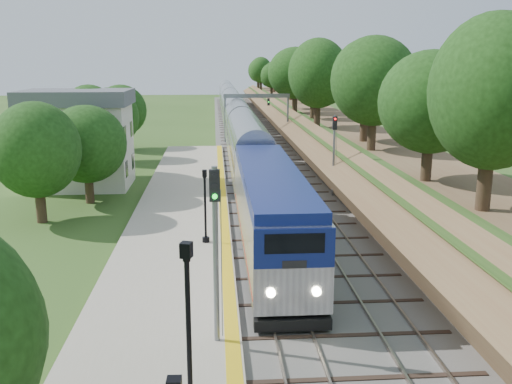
{
  "coord_description": "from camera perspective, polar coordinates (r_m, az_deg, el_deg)",
  "views": [
    {
      "loc": [
        -2.87,
        -17.58,
        10.36
      ],
      "look_at": [
        -0.5,
        14.91,
        2.8
      ],
      "focal_mm": 40.0,
      "sensor_mm": 36.0,
      "label": 1
    }
  ],
  "objects": [
    {
      "name": "trees_behind_platform",
      "position": [
        39.57,
        -16.27,
        4.07
      ],
      "size": [
        7.82,
        53.32,
        7.21
      ],
      "color": "#332316",
      "rests_on": "ground"
    },
    {
      "name": "station_building",
      "position": [
        49.27,
        -17.26,
        5.17
      ],
      "size": [
        8.6,
        6.6,
        8.0
      ],
      "color": "beige",
      "rests_on": "ground"
    },
    {
      "name": "platform",
      "position": [
        35.16,
        -7.81,
        -3.87
      ],
      "size": [
        6.4,
        68.0,
        0.38
      ],
      "primitive_type": "cube",
      "color": "#A09781",
      "rests_on": "ground"
    },
    {
      "name": "signal_farside",
      "position": [
        43.93,
        7.81,
        4.5
      ],
      "size": [
        0.34,
        0.27,
        6.2
      ],
      "color": "slate",
      "rests_on": "ground"
    },
    {
      "name": "yellow_stripe",
      "position": [
        35.04,
        -3.16,
        -3.5
      ],
      "size": [
        0.55,
        68.0,
        0.01
      ],
      "primitive_type": "cube",
      "color": "gold",
      "rests_on": "platform"
    },
    {
      "name": "signal_gantry",
      "position": [
        72.98,
        0.04,
        8.71
      ],
      "size": [
        8.4,
        0.38,
        6.2
      ],
      "color": "slate",
      "rests_on": "ground"
    },
    {
      "name": "ground",
      "position": [
        20.61,
        4.61,
        -17.16
      ],
      "size": [
        320.0,
        320.0,
        0.0
      ],
      "primitive_type": "plane",
      "color": "#2D4C19",
      "rests_on": "ground"
    },
    {
      "name": "train",
      "position": [
        80.78,
        -2.13,
        7.33
      ],
      "size": [
        3.07,
        123.21,
        4.52
      ],
      "color": "black",
      "rests_on": "trackbed"
    },
    {
      "name": "lamppost_mid",
      "position": [
        17.27,
        -6.75,
        -13.73
      ],
      "size": [
        0.49,
        0.49,
        4.97
      ],
      "color": "black",
      "rests_on": "platform"
    },
    {
      "name": "embankment",
      "position": [
        79.15,
        5.51,
        6.91
      ],
      "size": [
        10.64,
        170.0,
        11.7
      ],
      "color": "brown",
      "rests_on": "ground"
    },
    {
      "name": "trackbed",
      "position": [
        78.41,
        -0.58,
        5.52
      ],
      "size": [
        9.5,
        170.0,
        0.28
      ],
      "color": "#4C4944",
      "rests_on": "ground"
    },
    {
      "name": "lamppost_far",
      "position": [
        31.75,
        -5.1,
        -1.83
      ],
      "size": [
        0.41,
        0.41,
        4.13
      ],
      "color": "black",
      "rests_on": "platform"
    },
    {
      "name": "signal_platform",
      "position": [
        20.03,
        -4.08,
        -4.43
      ],
      "size": [
        0.38,
        0.3,
        6.45
      ],
      "color": "slate",
      "rests_on": "platform"
    }
  ]
}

